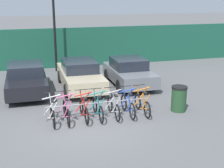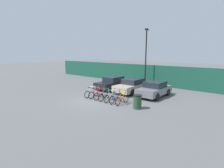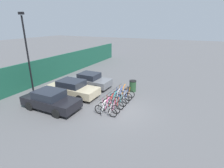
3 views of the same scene
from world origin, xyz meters
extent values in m
plane|color=#59595B|center=(0.00, 0.00, 0.00)|extent=(120.00, 120.00, 0.00)
cube|color=#19513D|center=(0.00, 9.50, 1.25)|extent=(36.00, 0.16, 2.51)
cylinder|color=gray|center=(0.57, 0.68, 0.55)|extent=(4.01, 0.04, 0.04)
cylinder|color=gray|center=(-1.43, 0.68, 0.28)|extent=(0.04, 0.04, 0.55)
cylinder|color=gray|center=(2.58, 0.68, 0.28)|extent=(0.04, 0.04, 0.55)
torus|color=black|center=(-1.18, 0.00, 0.33)|extent=(0.06, 0.66, 0.66)
torus|color=black|center=(-1.18, 1.05, 0.33)|extent=(0.06, 0.66, 0.66)
cylinder|color=silver|center=(-1.18, 0.68, 0.65)|extent=(0.60, 0.04, 0.76)
cylinder|color=silver|center=(-1.18, 0.63, 0.96)|extent=(0.68, 0.04, 0.16)
cylinder|color=silver|center=(-1.18, 0.35, 0.59)|extent=(0.14, 0.04, 0.63)
cylinder|color=silver|center=(-1.18, 0.15, 0.61)|extent=(0.32, 0.03, 0.58)
cylinder|color=silver|center=(-1.18, 0.20, 0.31)|extent=(0.40, 0.03, 0.08)
cylinder|color=silver|center=(-1.18, 1.01, 0.68)|extent=(0.12, 0.04, 0.69)
cylinder|color=black|center=(-1.18, 0.97, 1.04)|extent=(0.52, 0.03, 0.03)
cube|color=black|center=(-1.18, 0.25, 0.93)|extent=(0.10, 0.22, 0.05)
torus|color=black|center=(-0.67, 0.00, 0.33)|extent=(0.06, 0.66, 0.66)
torus|color=black|center=(-0.67, 1.05, 0.33)|extent=(0.06, 0.66, 0.66)
cylinder|color=#E55993|center=(-0.67, 0.68, 0.65)|extent=(0.60, 0.04, 0.76)
cylinder|color=#E55993|center=(-0.67, 0.63, 0.96)|extent=(0.68, 0.04, 0.16)
cylinder|color=#E55993|center=(-0.67, 0.35, 0.59)|extent=(0.14, 0.04, 0.63)
cylinder|color=#E55993|center=(-0.67, 0.15, 0.61)|extent=(0.32, 0.03, 0.58)
cylinder|color=#E55993|center=(-0.67, 0.20, 0.31)|extent=(0.40, 0.03, 0.08)
cylinder|color=#E55993|center=(-0.67, 1.01, 0.68)|extent=(0.12, 0.04, 0.69)
cylinder|color=black|center=(-0.67, 0.97, 1.04)|extent=(0.52, 0.03, 0.03)
cube|color=black|center=(-0.67, 0.25, 0.93)|extent=(0.10, 0.22, 0.05)
torus|color=black|center=(-0.01, 0.00, 0.33)|extent=(0.06, 0.66, 0.66)
torus|color=black|center=(-0.01, 1.05, 0.33)|extent=(0.06, 0.66, 0.66)
cylinder|color=red|center=(-0.01, 0.68, 0.65)|extent=(0.60, 0.04, 0.76)
cylinder|color=red|center=(-0.01, 0.63, 0.96)|extent=(0.68, 0.04, 0.16)
cylinder|color=red|center=(-0.01, 0.35, 0.59)|extent=(0.14, 0.04, 0.63)
cylinder|color=red|center=(-0.01, 0.15, 0.61)|extent=(0.32, 0.03, 0.58)
cylinder|color=red|center=(-0.01, 0.20, 0.31)|extent=(0.40, 0.03, 0.08)
cylinder|color=red|center=(-0.01, 1.01, 0.68)|extent=(0.12, 0.04, 0.69)
cylinder|color=black|center=(-0.01, 0.97, 1.04)|extent=(0.52, 0.03, 0.03)
cube|color=black|center=(-0.01, 0.25, 0.93)|extent=(0.10, 0.22, 0.05)
torus|color=black|center=(0.53, 0.00, 0.33)|extent=(0.06, 0.66, 0.66)
torus|color=black|center=(0.53, 1.05, 0.33)|extent=(0.06, 0.66, 0.66)
cylinder|color=#197A7F|center=(0.53, 0.68, 0.65)|extent=(0.60, 0.04, 0.76)
cylinder|color=#197A7F|center=(0.53, 0.63, 0.96)|extent=(0.68, 0.04, 0.16)
cylinder|color=#197A7F|center=(0.53, 0.35, 0.59)|extent=(0.14, 0.04, 0.63)
cylinder|color=#197A7F|center=(0.53, 0.15, 0.61)|extent=(0.32, 0.03, 0.58)
cylinder|color=#197A7F|center=(0.53, 0.20, 0.31)|extent=(0.40, 0.03, 0.08)
cylinder|color=#197A7F|center=(0.53, 1.01, 0.68)|extent=(0.12, 0.04, 0.69)
cylinder|color=black|center=(0.53, 0.97, 1.04)|extent=(0.52, 0.03, 0.03)
cube|color=black|center=(0.53, 0.25, 0.93)|extent=(0.10, 0.22, 0.05)
torus|color=black|center=(1.15, 0.00, 0.33)|extent=(0.06, 0.66, 0.66)
torus|color=black|center=(1.15, 1.05, 0.33)|extent=(0.06, 0.66, 0.66)
cylinder|color=#B7B7BC|center=(1.15, 0.68, 0.65)|extent=(0.60, 0.04, 0.76)
cylinder|color=#B7B7BC|center=(1.15, 0.63, 0.96)|extent=(0.68, 0.04, 0.16)
cylinder|color=#B7B7BC|center=(1.15, 0.35, 0.59)|extent=(0.14, 0.04, 0.63)
cylinder|color=#B7B7BC|center=(1.15, 0.15, 0.61)|extent=(0.32, 0.03, 0.58)
cylinder|color=#B7B7BC|center=(1.15, 0.20, 0.31)|extent=(0.40, 0.03, 0.08)
cylinder|color=#B7B7BC|center=(1.15, 1.01, 0.68)|extent=(0.12, 0.04, 0.69)
cylinder|color=black|center=(1.15, 0.97, 1.04)|extent=(0.52, 0.03, 0.03)
cube|color=black|center=(1.15, 0.25, 0.93)|extent=(0.10, 0.22, 0.05)
torus|color=black|center=(1.73, 0.00, 0.33)|extent=(0.06, 0.66, 0.66)
torus|color=black|center=(1.73, 1.05, 0.33)|extent=(0.06, 0.66, 0.66)
cylinder|color=#284CB7|center=(1.73, 0.68, 0.65)|extent=(0.60, 0.04, 0.76)
cylinder|color=#284CB7|center=(1.73, 0.63, 0.96)|extent=(0.68, 0.04, 0.16)
cylinder|color=#284CB7|center=(1.73, 0.35, 0.59)|extent=(0.14, 0.04, 0.63)
cylinder|color=#284CB7|center=(1.73, 0.15, 0.61)|extent=(0.32, 0.03, 0.58)
cylinder|color=#284CB7|center=(1.73, 0.20, 0.31)|extent=(0.40, 0.03, 0.08)
cylinder|color=#284CB7|center=(1.73, 1.01, 0.68)|extent=(0.12, 0.04, 0.69)
cylinder|color=black|center=(1.73, 0.97, 1.04)|extent=(0.52, 0.03, 0.03)
cube|color=black|center=(1.73, 0.25, 0.93)|extent=(0.10, 0.22, 0.05)
torus|color=black|center=(2.33, 0.00, 0.33)|extent=(0.06, 0.66, 0.66)
torus|color=black|center=(2.33, 1.05, 0.33)|extent=(0.06, 0.66, 0.66)
cylinder|color=orange|center=(2.33, 0.68, 0.65)|extent=(0.60, 0.04, 0.76)
cylinder|color=orange|center=(2.33, 0.63, 0.96)|extent=(0.68, 0.04, 0.16)
cylinder|color=orange|center=(2.33, 0.35, 0.59)|extent=(0.14, 0.04, 0.63)
cylinder|color=orange|center=(2.33, 0.15, 0.61)|extent=(0.32, 0.03, 0.58)
cylinder|color=orange|center=(2.33, 0.20, 0.31)|extent=(0.40, 0.03, 0.08)
cylinder|color=orange|center=(2.33, 1.01, 0.68)|extent=(0.12, 0.04, 0.69)
cylinder|color=black|center=(2.33, 0.97, 1.04)|extent=(0.52, 0.03, 0.03)
cube|color=black|center=(2.33, 0.25, 0.93)|extent=(0.10, 0.22, 0.05)
cube|color=black|center=(-2.02, 4.53, 0.57)|extent=(1.80, 4.28, 0.62)
cube|color=#1E232D|center=(-2.02, 4.64, 1.14)|extent=(1.58, 1.97, 0.52)
cylinder|color=black|center=(-2.88, 5.77, 0.32)|extent=(0.20, 0.64, 0.64)
cylinder|color=black|center=(-1.17, 5.77, 0.32)|extent=(0.20, 0.64, 0.64)
cylinder|color=black|center=(-2.88, 3.29, 0.32)|extent=(0.20, 0.64, 0.64)
cylinder|color=black|center=(-1.17, 3.29, 0.32)|extent=(0.20, 0.64, 0.64)
cube|color=#C1B28E|center=(0.57, 4.61, 0.57)|extent=(1.80, 4.51, 0.62)
cube|color=#1E232D|center=(0.57, 4.72, 1.14)|extent=(1.58, 2.07, 0.52)
cylinder|color=black|center=(-0.28, 5.92, 0.32)|extent=(0.20, 0.64, 0.64)
cylinder|color=black|center=(1.43, 5.92, 0.32)|extent=(0.20, 0.64, 0.64)
cylinder|color=black|center=(-0.28, 3.30, 0.32)|extent=(0.20, 0.64, 0.64)
cylinder|color=black|center=(1.43, 3.30, 0.32)|extent=(0.20, 0.64, 0.64)
cube|color=slate|center=(3.09, 4.46, 0.57)|extent=(1.80, 3.96, 0.62)
cube|color=#1E232D|center=(3.09, 4.55, 1.14)|extent=(1.58, 1.82, 0.52)
cylinder|color=black|center=(2.24, 5.61, 0.32)|extent=(0.20, 0.64, 0.64)
cylinder|color=black|center=(3.95, 5.61, 0.32)|extent=(0.20, 0.64, 0.64)
cylinder|color=black|center=(2.24, 3.31, 0.32)|extent=(0.20, 0.64, 0.64)
cylinder|color=black|center=(3.95, 3.31, 0.32)|extent=(0.20, 0.64, 0.64)
cylinder|color=black|center=(-0.21, 8.50, 3.26)|extent=(0.14, 0.14, 6.52)
cylinder|color=#234728|center=(3.84, 0.38, 0.47)|extent=(0.60, 0.60, 0.95)
cylinder|color=black|center=(3.84, 0.38, 0.99)|extent=(0.63, 0.63, 0.08)
camera|label=1|loc=(-1.95, -10.31, 4.57)|focal=50.00mm
camera|label=2|loc=(10.37, -10.12, 4.04)|focal=28.00mm
camera|label=3|loc=(-10.43, -4.44, 5.95)|focal=28.00mm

